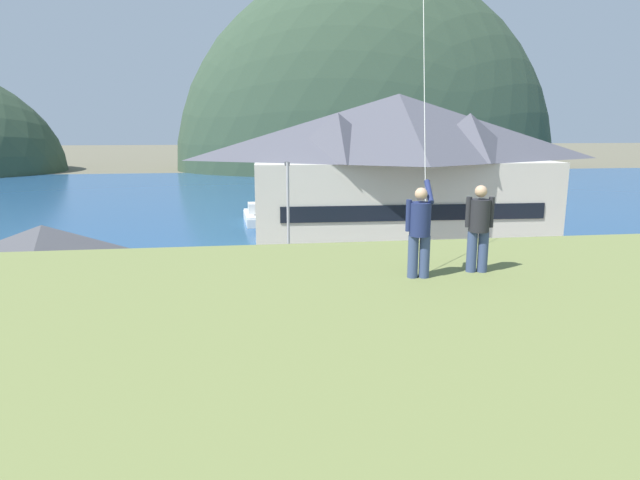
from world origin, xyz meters
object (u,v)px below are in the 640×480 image
object	(u,v)px
storage_shed_near_lot	(47,277)
parked_car_front_row_silver	(208,362)
parking_light_pole	(288,222)
storage_shed_waterside	(299,223)
moored_boat_wharfside	(256,216)
parked_car_front_row_red	(348,301)
parked_car_back_row_left	(181,303)
person_kite_flyer	(420,229)
harbor_lodge	(397,170)
parked_car_lone_by_shed	(598,342)
person_companion	(479,226)
parked_car_back_row_right	(41,377)
wharf_dock	(291,224)
parked_car_corner_spot	(630,291)
parked_car_front_row_end	(425,348)
parked_car_mid_row_far	(463,294)

from	to	relation	value
storage_shed_near_lot	parked_car_front_row_silver	bearing A→B (deg)	-42.18
parking_light_pole	storage_shed_waterside	bearing A→B (deg)	81.67
moored_boat_wharfside	parked_car_front_row_red	distance (m)	30.18
storage_shed_near_lot	storage_shed_waterside	distance (m)	20.77
storage_shed_near_lot	parked_car_back_row_left	world-z (taller)	storage_shed_near_lot
storage_shed_waterside	person_kite_flyer	bearing A→B (deg)	-91.54
harbor_lodge	storage_shed_waterside	size ratio (longest dim) A/B	4.11
parked_car_back_row_left	person_kite_flyer	bearing A→B (deg)	-68.78
parked_car_lone_by_shed	person_kite_flyer	xyz separation A→B (m)	(-11.02, -9.51, 6.83)
storage_shed_near_lot	person_companion	xyz separation A→B (m)	(14.21, -16.81, 5.17)
parked_car_back_row_right	wharf_dock	bearing A→B (deg)	70.87
storage_shed_near_lot	parked_car_front_row_red	xyz separation A→B (m)	(14.73, -0.70, -1.65)
parked_car_corner_spot	person_companion	xyz separation A→B (m)	(-15.99, -15.63, 6.82)
parking_light_pole	person_companion	distance (m)	20.28
parked_car_front_row_silver	parked_car_front_row_end	bearing A→B (deg)	1.49
parking_light_pole	parked_car_mid_row_far	bearing A→B (deg)	-21.25
parked_car_mid_row_far	person_companion	size ratio (longest dim) A/B	2.48
storage_shed_waterside	parked_car_back_row_right	bearing A→B (deg)	-116.37
parked_car_corner_spot	parked_car_back_row_left	bearing A→B (deg)	176.92
wharf_dock	storage_shed_near_lot	bearing A→B (deg)	-118.23
parking_light_pole	parked_car_back_row_left	bearing A→B (deg)	-152.66
parked_car_corner_spot	person_companion	world-z (taller)	person_companion
parked_car_front_row_end	parked_car_back_row_left	xyz separation A→B (m)	(-10.40, 7.19, 0.00)
moored_boat_wharfside	parked_car_mid_row_far	xyz separation A→B (m)	(10.42, -29.65, 0.34)
moored_boat_wharfside	parked_car_front_row_end	bearing A→B (deg)	-80.53
harbor_lodge	storage_shed_near_lot	bearing A→B (deg)	-146.88
wharf_dock	parked_car_lone_by_shed	xyz separation A→B (m)	(9.94, -33.62, 0.71)
person_kite_flyer	parked_car_back_row_right	bearing A→B (deg)	138.94
parked_car_back_row_right	parked_car_mid_row_far	xyz separation A→B (m)	(18.77, 7.32, 0.00)
storage_shed_near_lot	parked_car_back_row_right	distance (m)	8.26
parked_car_mid_row_far	parked_car_front_row_end	xyz separation A→B (m)	(-4.37, -6.63, 0.00)
storage_shed_waterside	parked_car_back_row_left	distance (m)	17.19
storage_shed_waterside	parking_light_pole	xyz separation A→B (m)	(-1.82, -12.45, 2.28)
wharf_dock	parked_car_front_row_end	distance (m)	33.27
harbor_lodge	parked_car_lone_by_shed	bearing A→B (deg)	-83.01
parked_car_mid_row_far	parked_car_front_row_end	bearing A→B (deg)	-123.38
parked_car_front_row_red	harbor_lodge	bearing A→B (deg)	65.75
wharf_dock	parked_car_mid_row_far	world-z (taller)	parked_car_mid_row_far
parked_car_mid_row_far	parked_car_front_row_silver	distance (m)	14.66
parked_car_front_row_red	parked_car_mid_row_far	xyz separation A→B (m)	(6.29, 0.25, 0.00)
wharf_dock	parked_car_back_row_left	bearing A→B (deg)	-106.61
storage_shed_near_lot	parking_light_pole	world-z (taller)	parking_light_pole
parked_car_front_row_silver	parked_car_back_row_left	xyz separation A→B (m)	(-1.81, 7.42, 0.00)
storage_shed_waterside	person_kite_flyer	world-z (taller)	person_kite_flyer
parked_car_front_row_silver	wharf_dock	bearing A→B (deg)	79.92
parked_car_front_row_red	parked_car_front_row_end	bearing A→B (deg)	-73.20
parked_car_mid_row_far	person_kite_flyer	bearing A→B (deg)	-116.02
moored_boat_wharfside	parked_car_mid_row_far	size ratio (longest dim) A/B	1.58
wharf_dock	person_companion	bearing A→B (deg)	-89.71
parked_car_lone_by_shed	parked_car_front_row_silver	world-z (taller)	same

